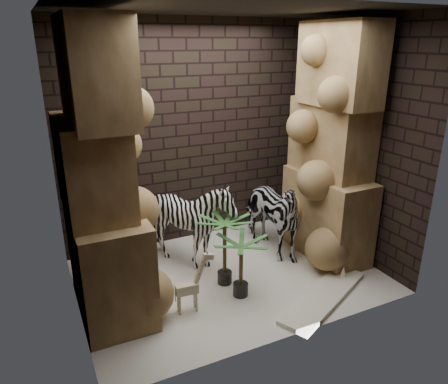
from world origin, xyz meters
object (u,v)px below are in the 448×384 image
zebra_left (192,226)px  giraffe_toy (187,283)px  zebra_right (268,208)px  surfboard (324,297)px  palm_back (241,267)px  palm_front (225,250)px

zebra_left → giraffe_toy: 1.02m
zebra_right → giraffe_toy: zebra_right is taller
surfboard → giraffe_toy: bearing=137.0°
giraffe_toy → zebra_right: bearing=33.4°
zebra_left → palm_back: 0.93m
palm_front → palm_back: size_ratio=1.21×
zebra_right → surfboard: zebra_right is taller
zebra_right → palm_back: size_ratio=1.83×
palm_back → surfboard: (0.81, -0.46, -0.33)m
zebra_right → palm_front: bearing=-157.7°
giraffe_toy → palm_front: (0.59, 0.33, 0.08)m
surfboard → palm_front: bearing=112.1°
palm_front → palm_back: (0.05, -0.30, -0.07)m
zebra_right → surfboard: size_ratio=0.90×
palm_back → giraffe_toy: bearing=-178.2°
giraffe_toy → palm_front: palm_front is taller
zebra_left → giraffe_toy: size_ratio=1.66×
giraffe_toy → surfboard: giraffe_toy is taller
zebra_right → surfboard: bearing=-94.5°
giraffe_toy → palm_back: 0.65m
zebra_right → surfboard: 1.36m
zebra_right → palm_front: size_ratio=1.51×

